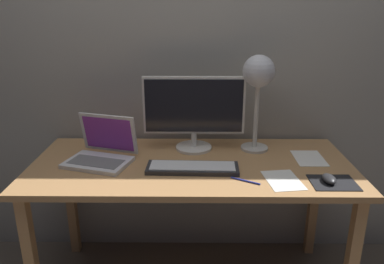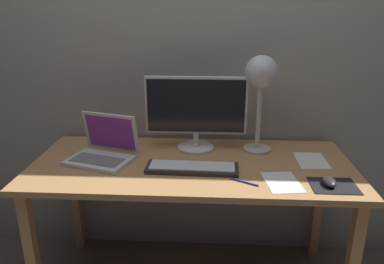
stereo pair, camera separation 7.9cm
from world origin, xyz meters
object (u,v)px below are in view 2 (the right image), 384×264
object	(u,v)px
desk_lamp	(261,79)
mouse	(329,182)
laptop	(105,147)
keyboard_main	(192,168)
monitor	(196,110)
pen	(244,182)

from	to	relation	value
desk_lamp	mouse	world-z (taller)	desk_lamp
laptop	mouse	xyz separation A→B (m)	(1.06, -0.25, -0.04)
keyboard_main	desk_lamp	xyz separation A→B (m)	(0.34, 0.27, 0.38)
monitor	desk_lamp	xyz separation A→B (m)	(0.33, -0.00, 0.17)
keyboard_main	laptop	size ratio (longest dim) A/B	1.21
keyboard_main	pen	bearing A→B (deg)	-26.94
monitor	pen	bearing A→B (deg)	-59.63
desk_lamp	pen	xyz separation A→B (m)	(-0.10, -0.40, -0.39)
pen	desk_lamp	bearing A→B (deg)	76.02
mouse	pen	distance (m)	0.37
pen	keyboard_main	bearing A→B (deg)	153.06
keyboard_main	desk_lamp	size ratio (longest dim) A/B	0.87
monitor	mouse	world-z (taller)	monitor
desk_lamp	monitor	bearing A→B (deg)	179.44
desk_lamp	mouse	xyz separation A→B (m)	(0.27, -0.40, -0.37)
keyboard_main	laptop	world-z (taller)	laptop
monitor	laptop	bearing A→B (deg)	-160.80
monitor	pen	world-z (taller)	monitor
monitor	desk_lamp	size ratio (longest dim) A/B	1.05
monitor	keyboard_main	size ratio (longest dim) A/B	1.21
mouse	pen	xyz separation A→B (m)	(-0.37, 0.01, -0.02)
monitor	mouse	xyz separation A→B (m)	(0.60, -0.41, -0.20)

